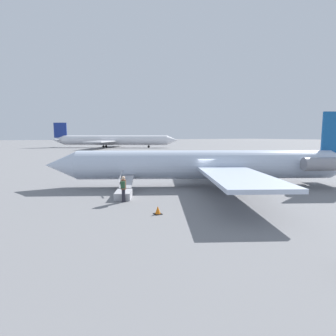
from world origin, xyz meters
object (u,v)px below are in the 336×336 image
airplane_main (216,164)px  passenger (123,187)px  boarding_stairs (124,192)px  airplane_far_left (113,140)px

airplane_main → passenger: size_ratio=15.14×
boarding_stairs → passenger: bearing=-174.4°
airplane_main → passenger: 9.07m
airplane_far_left → boarding_stairs: bearing=-73.2°
airplane_main → boarding_stairs: bearing=26.8°
airplane_far_left → boarding_stairs: airplane_far_left is taller
passenger → airplane_main: bearing=-54.2°
boarding_stairs → airplane_main: bearing=-63.2°
boarding_stairs → passenger: 1.64m
airplane_main → airplane_far_left: airplane_far_left is taller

